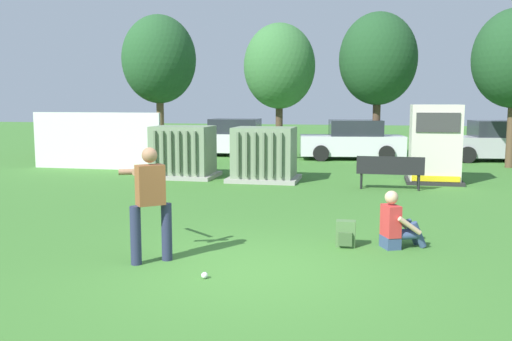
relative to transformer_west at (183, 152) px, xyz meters
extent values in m
plane|color=#3D752D|center=(4.13, -9.10, -0.79)|extent=(96.00, 96.00, 0.00)
cube|color=silver|center=(-3.72, 1.40, 0.21)|extent=(4.80, 0.12, 2.00)
cube|color=#9E9B93|center=(0.00, 0.01, -0.73)|extent=(2.10, 1.70, 0.12)
cube|color=gray|center=(0.00, 0.01, 0.08)|extent=(1.80, 1.40, 1.50)
cube|color=#63755B|center=(-0.64, -0.75, 0.08)|extent=(0.06, 0.12, 1.27)
cube|color=#63755B|center=(-0.38, -0.75, 0.08)|extent=(0.06, 0.12, 1.27)
cube|color=#63755B|center=(-0.13, -0.75, 0.08)|extent=(0.06, 0.12, 1.27)
cube|color=#63755B|center=(0.13, -0.75, 0.08)|extent=(0.06, 0.12, 1.27)
cube|color=#63755B|center=(0.38, -0.75, 0.08)|extent=(0.06, 0.12, 1.27)
cube|color=#63755B|center=(0.64, -0.75, 0.08)|extent=(0.06, 0.12, 1.27)
cube|color=#9E9B93|center=(2.66, -0.22, -0.73)|extent=(2.10, 1.70, 0.12)
cube|color=gray|center=(2.66, -0.22, 0.08)|extent=(1.80, 1.40, 1.50)
cube|color=#63755B|center=(2.02, -0.98, 0.08)|extent=(0.06, 0.12, 1.27)
cube|color=#63755B|center=(2.28, -0.98, 0.08)|extent=(0.06, 0.12, 1.27)
cube|color=#63755B|center=(2.53, -0.98, 0.08)|extent=(0.06, 0.12, 1.27)
cube|color=#63755B|center=(2.79, -0.98, 0.08)|extent=(0.06, 0.12, 1.27)
cube|color=#63755B|center=(3.04, -0.98, 0.08)|extent=(0.06, 0.12, 1.27)
cube|color=#63755B|center=(3.30, -0.98, 0.08)|extent=(0.06, 0.12, 1.27)
cube|color=#262626|center=(7.65, 0.40, -0.74)|extent=(1.60, 1.40, 0.10)
cube|color=beige|center=(7.65, 0.40, 0.41)|extent=(1.40, 1.20, 2.20)
cube|color=#383838|center=(7.65, -0.22, 1.02)|extent=(1.19, 0.04, 0.55)
cube|color=yellow|center=(7.65, -0.22, -0.59)|extent=(1.33, 0.04, 0.16)
cube|color=black|center=(6.34, -1.10, -0.34)|extent=(1.80, 0.41, 0.05)
cube|color=black|center=(6.34, -1.28, -0.09)|extent=(1.80, 0.05, 0.44)
cylinder|color=black|center=(5.58, -0.96, -0.58)|extent=(0.06, 0.06, 0.42)
cylinder|color=black|center=(7.11, -0.97, -0.58)|extent=(0.06, 0.06, 0.42)
cylinder|color=black|center=(5.58, -1.24, -0.58)|extent=(0.06, 0.06, 0.42)
cylinder|color=black|center=(7.11, -1.25, -0.58)|extent=(0.06, 0.06, 0.42)
cylinder|color=#282D4C|center=(2.45, -9.13, -0.35)|extent=(0.16, 0.16, 0.88)
cylinder|color=#282D4C|center=(2.82, -8.82, -0.35)|extent=(0.16, 0.16, 0.88)
cube|color=brown|center=(2.63, -8.98, 0.39)|extent=(0.46, 0.44, 0.60)
sphere|color=#9E7051|center=(2.63, -8.98, 0.84)|extent=(0.23, 0.23, 0.23)
cylinder|color=#9E7051|center=(2.32, -8.75, 0.55)|extent=(0.54, 0.27, 0.09)
cylinder|color=#9E7051|center=(2.46, -8.63, 0.55)|extent=(0.35, 0.51, 0.09)
cylinder|color=#A5723F|center=(1.95, -8.17, 0.48)|extent=(0.59, 0.69, 0.21)
sphere|color=#A5723F|center=(2.23, -8.49, 0.55)|extent=(0.08, 0.08, 0.08)
sphere|color=white|center=(3.64, -9.56, -0.74)|extent=(0.09, 0.09, 0.09)
cube|color=#384C75|center=(6.18, -7.40, -0.69)|extent=(0.36, 0.41, 0.20)
cube|color=red|center=(6.18, -7.40, -0.33)|extent=(0.35, 0.42, 0.52)
sphere|color=#DBAD89|center=(6.18, -7.40, 0.06)|extent=(0.22, 0.22, 0.22)
cylinder|color=#384C75|center=(6.34, -7.22, -0.57)|extent=(0.46, 0.30, 0.13)
cylinder|color=#384C75|center=(6.55, -7.13, -0.56)|extent=(0.32, 0.23, 0.46)
cylinder|color=#384C75|center=(6.42, -7.40, -0.57)|extent=(0.46, 0.30, 0.13)
cylinder|color=#384C75|center=(6.63, -7.31, -0.56)|extent=(0.32, 0.23, 0.46)
cylinder|color=#DBAD89|center=(6.28, -7.10, -0.37)|extent=(0.41, 0.24, 0.32)
cylinder|color=#DBAD89|center=(6.47, -7.53, -0.37)|extent=(0.41, 0.24, 0.32)
cube|color=#4C723F|center=(5.45, -7.46, -0.57)|extent=(0.32, 0.20, 0.44)
cube|color=#3D5B33|center=(5.45, -7.59, -0.63)|extent=(0.22, 0.06, 0.22)
cylinder|color=brown|center=(-3.21, 6.23, 0.50)|extent=(0.32, 0.32, 2.57)
ellipsoid|color=#235128|center=(-3.21, 6.23, 3.38)|extent=(3.17, 3.17, 3.76)
cylinder|color=#4C3828|center=(2.11, 5.75, 0.38)|extent=(0.29, 0.29, 2.34)
ellipsoid|color=#387038|center=(2.11, 5.75, 3.00)|extent=(2.88, 2.88, 3.41)
cylinder|color=#4C3828|center=(5.99, 6.35, 0.46)|extent=(0.31, 0.31, 2.51)
ellipsoid|color=#1E4723|center=(5.99, 6.35, 3.28)|extent=(3.09, 3.09, 3.66)
cylinder|color=brown|center=(10.74, 4.84, 0.42)|extent=(0.30, 0.30, 2.41)
cube|color=maroon|center=(-6.18, 6.60, -0.21)|extent=(4.41, 2.30, 0.80)
cube|color=#262B33|center=(-6.03, 6.58, 0.51)|extent=(2.31, 1.85, 0.64)
cylinder|color=black|center=(-7.59, 5.96, -0.47)|extent=(0.67, 0.31, 0.64)
cylinder|color=black|center=(-7.34, 7.64, -0.47)|extent=(0.67, 0.31, 0.64)
cylinder|color=black|center=(-5.02, 5.57, -0.47)|extent=(0.67, 0.31, 0.64)
cylinder|color=black|center=(-4.77, 7.25, -0.47)|extent=(0.67, 0.31, 0.64)
cube|color=silver|center=(-0.21, 7.04, -0.21)|extent=(4.25, 1.83, 0.80)
cube|color=#262B33|center=(-0.06, 7.05, 0.51)|extent=(2.15, 1.63, 0.64)
cylinder|color=black|center=(-1.48, 6.15, -0.47)|extent=(0.65, 0.24, 0.64)
cylinder|color=black|center=(-1.54, 7.85, -0.47)|extent=(0.65, 0.24, 0.64)
cylinder|color=black|center=(1.12, 6.23, -0.47)|extent=(0.65, 0.24, 0.64)
cylinder|color=black|center=(1.07, 7.93, -0.47)|extent=(0.65, 0.24, 0.64)
cube|color=silver|center=(5.01, 6.59, -0.21)|extent=(4.41, 2.31, 0.80)
cube|color=#262B33|center=(5.16, 6.62, 0.51)|extent=(2.31, 1.86, 0.64)
cylinder|color=black|center=(3.85, 5.56, -0.47)|extent=(0.67, 0.31, 0.64)
cylinder|color=black|center=(3.59, 7.24, -0.47)|extent=(0.67, 0.31, 0.64)
cylinder|color=black|center=(6.42, 5.95, -0.47)|extent=(0.67, 0.31, 0.64)
cylinder|color=black|center=(6.17, 7.63, -0.47)|extent=(0.67, 0.31, 0.64)
cube|color=#B2B2B7|center=(10.68, 7.11, -0.21)|extent=(4.38, 2.22, 0.80)
cube|color=#262B33|center=(10.83, 7.12, 0.51)|extent=(2.28, 1.82, 0.64)
cylinder|color=black|center=(9.50, 6.10, -0.47)|extent=(0.66, 0.30, 0.64)
cylinder|color=black|center=(9.28, 7.78, -0.47)|extent=(0.66, 0.30, 0.64)
camera|label=1|loc=(5.84, -16.61, 1.64)|focal=38.92mm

